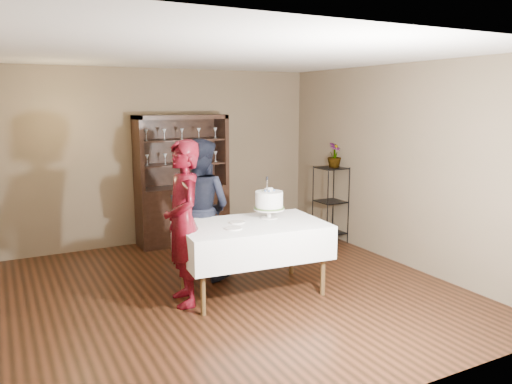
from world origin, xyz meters
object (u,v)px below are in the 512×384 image
china_hutch (182,201)px  cake (269,201)px  man (199,208)px  potted_plant (334,155)px  cake_table (252,240)px  plant_etagere (331,201)px  woman (184,223)px

china_hutch → cake: (0.30, -2.25, 0.37)m
man → potted_plant: (2.45, 0.52, 0.50)m
china_hutch → cake: bearing=-82.4°
cake → potted_plant: 2.21m
man → cake: size_ratio=3.45×
china_hutch → man: china_hutch is taller
cake_table → cake: bearing=24.6°
china_hutch → potted_plant: china_hutch is taller
china_hutch → cake_table: (-0.00, -2.39, -0.03)m
cake_table → cake: (0.30, 0.14, 0.40)m
plant_etagere → woman: woman is taller
cake_table → potted_plant: bearing=32.1°
cake → woman: bearing=-176.7°
plant_etagere → cake: size_ratio=2.36×
china_hutch → man: size_ratio=1.14×
china_hutch → woman: 2.46m
china_hutch → woman: (-0.79, -2.31, 0.24)m
plant_etagere → woman: bearing=-156.3°
plant_etagere → potted_plant: bearing=-5.0°
cake → potted_plant: (1.83, 1.20, 0.35)m
china_hutch → woman: size_ratio=1.11×
cake_table → cake: 0.52m
cake_table → cake: size_ratio=3.40×
plant_etagere → man: man is taller
woman → man: size_ratio=1.03×
plant_etagere → man: size_ratio=0.68×
cake_table → potted_plant: size_ratio=4.55×
china_hutch → cake_table: size_ratio=1.16×
china_hutch → potted_plant: bearing=-26.4°
woman → man: bearing=153.4°
woman → man: 0.88m
potted_plant → plant_etagere: bearing=175.0°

